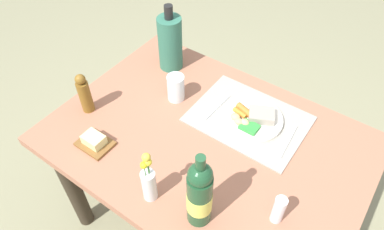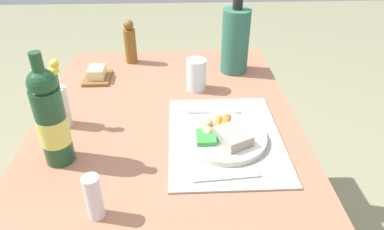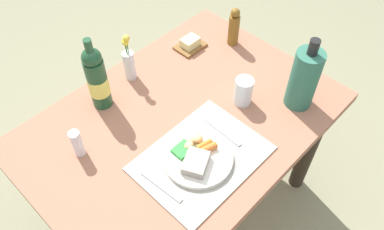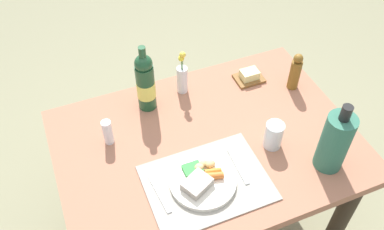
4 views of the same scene
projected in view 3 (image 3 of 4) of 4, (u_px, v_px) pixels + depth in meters
ground_plane at (185, 204)px, 2.03m from camera, size 8.00×8.00×0.00m
dining_table at (183, 136)px, 1.58m from camera, size 1.20×0.85×0.71m
placemat at (202, 158)px, 1.37m from camera, size 0.45×0.34×0.01m
dinner_plate at (197, 157)px, 1.35m from camera, size 0.25×0.25×0.05m
fork at (161, 186)px, 1.29m from camera, size 0.03×0.18×0.00m
knife at (223, 132)px, 1.44m from camera, size 0.02×0.17×0.00m
flower_vase at (129, 62)px, 1.58m from camera, size 0.05×0.05×0.22m
water_tumbler at (243, 93)px, 1.51m from camera, size 0.07×0.07×0.12m
pepper_mill at (234, 27)px, 1.72m from camera, size 0.05×0.05×0.19m
wine_bottle at (97, 79)px, 1.44m from camera, size 0.08×0.08×0.32m
cooler_bottle at (304, 79)px, 1.45m from camera, size 0.11×0.11×0.31m
butter_dish at (190, 44)px, 1.75m from camera, size 0.13×0.10×0.05m
salt_shaker at (77, 143)px, 1.34m from camera, size 0.04×0.04×0.12m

